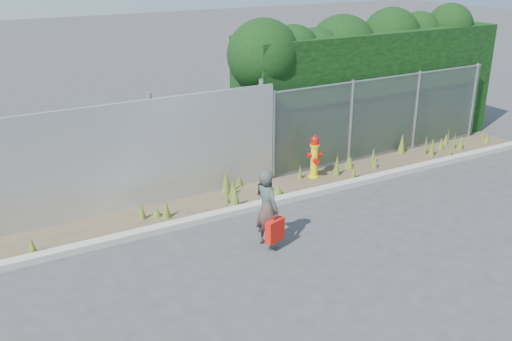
{
  "coord_description": "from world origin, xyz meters",
  "views": [
    {
      "loc": [
        -5.21,
        -7.27,
        4.85
      ],
      "look_at": [
        -0.3,
        1.4,
        1.0
      ],
      "focal_mm": 40.0,
      "sensor_mm": 36.0,
      "label": 1
    }
  ],
  "objects": [
    {
      "name": "corrugated_fence",
      "position": [
        -3.25,
        3.01,
        1.1
      ],
      "size": [
        8.5,
        0.21,
        2.3
      ],
      "color": "#AFB2B7",
      "rests_on": "ground"
    },
    {
      "name": "weed_strip",
      "position": [
        0.73,
        2.46,
        0.13
      ],
      "size": [
        16.0,
        1.3,
        0.54
      ],
      "color": "#4D3E2C",
      "rests_on": "ground"
    },
    {
      "name": "fire_hydrant",
      "position": [
        1.89,
        2.59,
        0.5
      ],
      "size": [
        0.34,
        0.31,
        1.02
      ],
      "rotation": [
        0.0,
        0.0,
        -0.24
      ],
      "color": "yellow",
      "rests_on": "ground"
    },
    {
      "name": "woman",
      "position": [
        -0.66,
        0.37,
        0.71
      ],
      "size": [
        0.41,
        0.56,
        1.42
      ],
      "primitive_type": "imported",
      "rotation": [
        0.0,
        0.0,
        1.72
      ],
      "color": "#10665A",
      "rests_on": "ground"
    },
    {
      "name": "curb",
      "position": [
        0.0,
        1.8,
        0.06
      ],
      "size": [
        16.0,
        0.22,
        0.12
      ],
      "primitive_type": "cube",
      "color": "#A19C91",
      "rests_on": "ground"
    },
    {
      "name": "red_tote_bag",
      "position": [
        -0.63,
        0.16,
        0.38
      ],
      "size": [
        0.36,
        0.13,
        0.48
      ],
      "rotation": [
        0.0,
        0.0,
        0.31
      ],
      "color": "#BA1E0A"
    },
    {
      "name": "hedge",
      "position": [
        4.23,
        4.01,
        1.95
      ],
      "size": [
        7.72,
        1.87,
        3.56
      ],
      "color": "black",
      "rests_on": "ground"
    },
    {
      "name": "chainlink_fence",
      "position": [
        4.25,
        3.0,
        1.03
      ],
      "size": [
        6.5,
        0.07,
        2.05
      ],
      "color": "gray",
      "rests_on": "ground"
    },
    {
      "name": "ground",
      "position": [
        0.0,
        0.0,
        0.0
      ],
      "size": [
        80.0,
        80.0,
        0.0
      ],
      "primitive_type": "plane",
      "color": "#39383B",
      "rests_on": "ground"
    },
    {
      "name": "black_shoulder_bag",
      "position": [
        -0.63,
        0.5,
        1.05
      ],
      "size": [
        0.24,
        0.1,
        0.18
      ],
      "rotation": [
        0.0,
        0.0,
        0.28
      ],
      "color": "black"
    }
  ]
}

